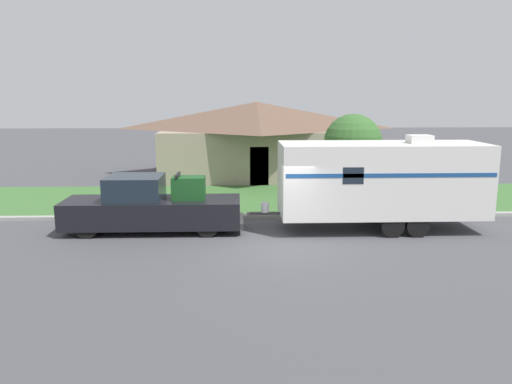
# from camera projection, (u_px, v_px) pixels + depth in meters

# --- Properties ---
(ground_plane) EXTENTS (120.00, 120.00, 0.00)m
(ground_plane) POSITION_uv_depth(u_px,v_px,m) (279.00, 246.00, 16.13)
(ground_plane) COLOR #47474C
(curb_strip) EXTENTS (80.00, 0.30, 0.14)m
(curb_strip) POSITION_uv_depth(u_px,v_px,m) (271.00, 216.00, 19.79)
(curb_strip) COLOR #999993
(curb_strip) RESTS_ON ground_plane
(lawn_strip) EXTENTS (80.00, 7.00, 0.03)m
(lawn_strip) POSITION_uv_depth(u_px,v_px,m) (266.00, 199.00, 23.38)
(lawn_strip) COLOR #3D6B33
(lawn_strip) RESTS_ON ground_plane
(house_across_street) EXTENTS (11.82, 8.28, 4.42)m
(house_across_street) POSITION_uv_depth(u_px,v_px,m) (257.00, 137.00, 30.16)
(house_across_street) COLOR gray
(house_across_street) RESTS_ON ground_plane
(pickup_truck) EXTENTS (6.33, 1.95, 2.08)m
(pickup_truck) POSITION_uv_depth(u_px,v_px,m) (151.00, 207.00, 17.71)
(pickup_truck) COLOR black
(pickup_truck) RESTS_ON ground_plane
(travel_trailer) EXTENTS (8.44, 2.48, 3.41)m
(travel_trailer) POSITION_uv_depth(u_px,v_px,m) (381.00, 179.00, 17.83)
(travel_trailer) COLOR black
(travel_trailer) RESTS_ON ground_plane
(mailbox) EXTENTS (0.48, 0.20, 1.23)m
(mailbox) POSITION_uv_depth(u_px,v_px,m) (348.00, 191.00, 20.37)
(mailbox) COLOR brown
(mailbox) RESTS_ON ground_plane
(tree_in_yard) EXTENTS (2.49, 2.49, 4.02)m
(tree_in_yard) POSITION_uv_depth(u_px,v_px,m) (353.00, 143.00, 21.39)
(tree_in_yard) COLOR brown
(tree_in_yard) RESTS_ON ground_plane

